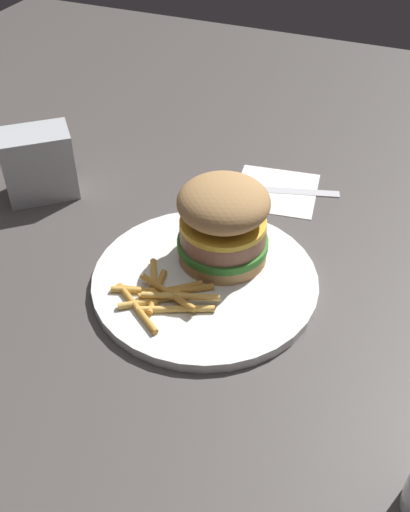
# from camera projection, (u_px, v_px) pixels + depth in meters

# --- Properties ---
(ground_plane) EXTENTS (1.60, 1.60, 0.00)m
(ground_plane) POSITION_uv_depth(u_px,v_px,m) (201.00, 279.00, 0.67)
(ground_plane) COLOR #47423F
(plate) EXTENTS (0.25, 0.25, 0.01)m
(plate) POSITION_uv_depth(u_px,v_px,m) (205.00, 280.00, 0.66)
(plate) COLOR white
(plate) RESTS_ON ground_plane
(sandwich) EXTENTS (0.10, 0.10, 0.10)m
(sandwich) POSITION_uv_depth(u_px,v_px,m) (223.00, 221.00, 0.65)
(sandwich) COLOR tan
(sandwich) RESTS_ON plate
(fries_pile) EXTENTS (0.12, 0.10, 0.01)m
(fries_pile) POSITION_uv_depth(u_px,v_px,m) (161.00, 295.00, 0.62)
(fries_pile) COLOR gold
(fries_pile) RESTS_ON plate
(napkin) EXTENTS (0.12, 0.12, 0.00)m
(napkin) POSITION_uv_depth(u_px,v_px,m) (276.00, 190.00, 0.80)
(napkin) COLOR white
(napkin) RESTS_ON ground_plane
(fork) EXTENTS (0.17, 0.06, 0.00)m
(fork) POSITION_uv_depth(u_px,v_px,m) (275.00, 189.00, 0.80)
(fork) COLOR silver
(fork) RESTS_ON napkin
(napkin_dispenser) EXTENTS (0.11, 0.10, 0.09)m
(napkin_dispenser) POSITION_uv_depth(u_px,v_px,m) (39.00, 164.00, 0.77)
(napkin_dispenser) COLOR #B7BABF
(napkin_dispenser) RESTS_ON ground_plane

